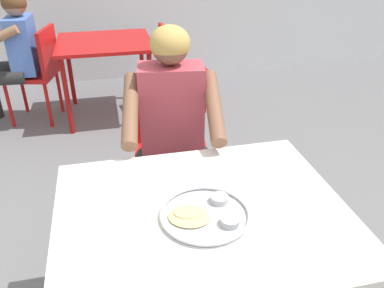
% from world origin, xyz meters
% --- Properties ---
extents(table_foreground, '(1.10, 0.89, 0.72)m').
position_xyz_m(table_foreground, '(0.08, -0.05, 0.65)').
color(table_foreground, silver).
rests_on(table_foreground, ground).
extents(thali_tray, '(0.34, 0.34, 0.03)m').
position_xyz_m(thali_tray, '(0.08, -0.08, 0.73)').
color(thali_tray, '#B7BABF').
rests_on(thali_tray, table_foreground).
extents(chair_foreground, '(0.49, 0.46, 0.88)m').
position_xyz_m(chair_foreground, '(0.12, 0.88, 0.52)').
color(chair_foreground, red).
rests_on(chair_foreground, ground).
extents(diner_foreground, '(0.55, 0.59, 1.24)m').
position_xyz_m(diner_foreground, '(0.10, 0.66, 0.74)').
color(diner_foreground, black).
rests_on(diner_foreground, ground).
extents(table_background_red, '(0.85, 0.80, 0.73)m').
position_xyz_m(table_background_red, '(-0.20, 2.50, 0.64)').
color(table_background_red, '#B71414').
rests_on(table_background_red, ground).
extents(chair_red_left, '(0.52, 0.51, 0.87)m').
position_xyz_m(chair_red_left, '(-0.82, 2.52, 0.51)').
color(chair_red_left, '#B61515').
rests_on(chair_red_left, ground).
extents(chair_red_right, '(0.44, 0.45, 0.84)m').
position_xyz_m(chair_red_right, '(0.46, 2.45, 0.49)').
color(chair_red_right, '#B21513').
rests_on(chair_red_right, ground).
extents(patron_background, '(0.57, 0.51, 1.18)m').
position_xyz_m(patron_background, '(-1.00, 2.51, 0.71)').
color(patron_background, '#282828').
rests_on(patron_background, ground).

